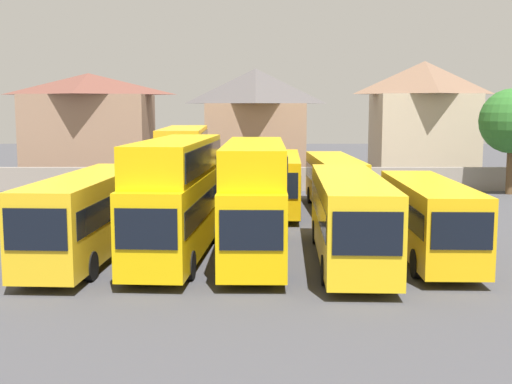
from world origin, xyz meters
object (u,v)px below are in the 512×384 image
(tree_left_of_lot, at_px, (511,121))
(bus_8, at_px, (277,179))
(bus_9, at_px, (333,180))
(bus_1, at_px, (88,211))
(house_terrace_left, at_px, (89,126))
(bus_7, at_px, (227,180))
(house_terrace_centre, at_px, (255,124))
(bus_6, at_px, (183,164))
(house_terrace_right, at_px, (422,120))
(bus_4, at_px, (349,214))
(bus_5, at_px, (427,215))
(bus_3, at_px, (254,194))
(bus_2, at_px, (176,192))

(tree_left_of_lot, bearing_deg, bus_8, -155.70)
(bus_9, bearing_deg, tree_left_of_lot, 118.77)
(bus_1, relative_size, house_terrace_left, 1.08)
(bus_7, xyz_separation_m, house_terrace_centre, (1.70, 16.44, 2.98))
(bus_6, relative_size, house_terrace_left, 1.09)
(bus_8, height_order, house_terrace_left, house_terrace_left)
(house_terrace_left, relative_size, house_terrace_centre, 1.13)
(bus_9, distance_m, house_terrace_right, 20.15)
(bus_8, bearing_deg, bus_7, -83.15)
(bus_4, height_order, bus_5, bus_4)
(bus_3, bearing_deg, bus_6, -160.33)
(house_terrace_centre, bearing_deg, bus_9, -73.58)
(bus_2, bearing_deg, house_terrace_left, -155.96)
(bus_7, distance_m, house_terrace_left, 21.86)
(bus_4, height_order, house_terrace_right, house_terrace_right)
(bus_8, height_order, bus_9, bus_8)
(bus_5, bearing_deg, bus_1, -88.92)
(house_terrace_centre, bearing_deg, house_terrace_left, 175.70)
(bus_6, height_order, house_terrace_right, house_terrace_right)
(house_terrace_right, bearing_deg, bus_7, -133.12)
(bus_1, distance_m, house_terrace_centre, 30.22)
(bus_1, xyz_separation_m, bus_5, (14.28, -0.16, -0.14))
(bus_3, height_order, bus_5, bus_3)
(house_terrace_centre, relative_size, house_terrace_right, 0.93)
(bus_8, bearing_deg, bus_1, -30.28)
(bus_3, bearing_deg, tree_left_of_lot, 138.74)
(bus_4, height_order, house_terrace_centre, house_terrace_centre)
(bus_2, height_order, tree_left_of_lot, tree_left_of_lot)
(bus_6, relative_size, tree_left_of_lot, 1.53)
(bus_2, bearing_deg, bus_4, 88.19)
(bus_6, height_order, tree_left_of_lot, tree_left_of_lot)
(bus_4, xyz_separation_m, tree_left_of_lot, (14.82, 21.48, 3.32))
(bus_1, distance_m, bus_2, 3.81)
(bus_3, xyz_separation_m, bus_4, (3.91, -0.79, -0.74))
(bus_2, relative_size, bus_4, 0.94)
(bus_9, bearing_deg, bus_2, -33.80)
(bus_3, height_order, bus_4, bus_3)
(bus_8, bearing_deg, bus_9, 89.07)
(bus_1, height_order, bus_4, bus_4)
(bus_6, relative_size, bus_8, 0.99)
(bus_7, relative_size, tree_left_of_lot, 1.36)
(bus_2, distance_m, bus_5, 10.61)
(bus_5, relative_size, bus_9, 0.92)
(bus_1, xyz_separation_m, bus_9, (11.86, 12.83, -0.11))
(bus_7, height_order, house_terrace_left, house_terrace_left)
(bus_4, relative_size, house_terrace_centre, 1.25)
(bus_4, bearing_deg, house_terrace_left, -146.96)
(bus_4, relative_size, tree_left_of_lot, 1.55)
(tree_left_of_lot, bearing_deg, house_terrace_right, 113.99)
(bus_4, height_order, tree_left_of_lot, tree_left_of_lot)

